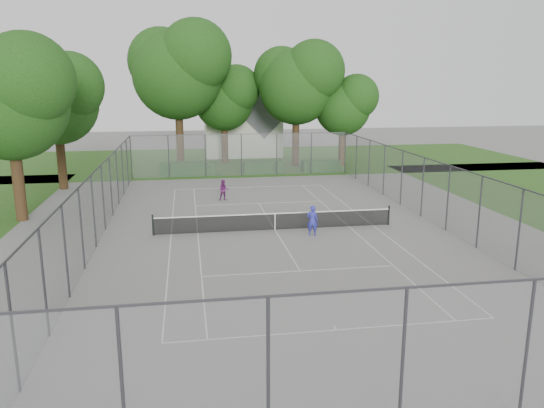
{
  "coord_description": "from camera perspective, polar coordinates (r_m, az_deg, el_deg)",
  "views": [
    {
      "loc": [
        -4.54,
        -26.98,
        7.79
      ],
      "look_at": [
        0.0,
        1.0,
        1.2
      ],
      "focal_mm": 35.0,
      "sensor_mm": 36.0,
      "label": 1
    }
  ],
  "objects": [
    {
      "name": "hedge_mid",
      "position": [
        45.99,
        -1.05,
        3.98
      ],
      "size": [
        3.26,
        0.93,
        1.02
      ],
      "primitive_type": "cube",
      "color": "#184014",
      "rests_on": "ground"
    },
    {
      "name": "court_markings",
      "position": [
        28.45,
        0.32,
        -2.79
      ],
      "size": [
        11.03,
        23.83,
        0.01
      ],
      "color": "silver",
      "rests_on": "ground"
    },
    {
      "name": "girl_player",
      "position": [
        27.37,
        4.36,
        -1.78
      ],
      "size": [
        0.64,
        0.49,
        1.58
      ],
      "primitive_type": "imported",
      "rotation": [
        0.0,
        0.0,
        2.92
      ],
      "color": "#2C2EA6",
      "rests_on": "ground"
    },
    {
      "name": "tree_side_front",
      "position": [
        32.66,
        -26.35,
        10.62
      ],
      "size": [
        7.23,
        6.6,
        10.39
      ],
      "color": "#322112",
      "rests_on": "ground"
    },
    {
      "name": "grass_far",
      "position": [
        53.74,
        -4.28,
        4.72
      ],
      "size": [
        60.0,
        20.0,
        0.0
      ],
      "primitive_type": "cube",
      "color": "#254D16",
      "rests_on": "ground"
    },
    {
      "name": "house",
      "position": [
        57.27,
        -3.24,
        9.22
      ],
      "size": [
        7.88,
        6.11,
        9.81
      ],
      "color": "silver",
      "rests_on": "ground"
    },
    {
      "name": "tennis_net",
      "position": [
        28.31,
        0.32,
        -1.81
      ],
      "size": [
        12.87,
        0.1,
        1.1
      ],
      "color": "black",
      "rests_on": "ground"
    },
    {
      "name": "woman_player",
      "position": [
        35.45,
        -5.22,
        1.5
      ],
      "size": [
        0.69,
        0.54,
        1.4
      ],
      "primitive_type": "imported",
      "rotation": [
        0.0,
        0.0,
        -0.02
      ],
      "color": "#67225F",
      "rests_on": "ground"
    },
    {
      "name": "hedge_right",
      "position": [
        47.15,
        5.25,
        4.13
      ],
      "size": [
        3.28,
        1.2,
        0.98
      ],
      "primitive_type": "cube",
      "color": "#184014",
      "rests_on": "ground"
    },
    {
      "name": "perimeter_fence",
      "position": [
        28.01,
        0.33,
        0.76
      ],
      "size": [
        18.08,
        34.08,
        3.52
      ],
      "color": "#38383D",
      "rests_on": "ground"
    },
    {
      "name": "tree_far_midright",
      "position": [
        49.51,
        2.77,
        13.16
      ],
      "size": [
        7.96,
        7.27,
        11.45
      ],
      "color": "#322112",
      "rests_on": "ground"
    },
    {
      "name": "tree_far_right",
      "position": [
        50.17,
        7.75,
        10.7
      ],
      "size": [
        5.88,
        5.37,
        8.46
      ],
      "color": "#322112",
      "rests_on": "ground"
    },
    {
      "name": "ground",
      "position": [
        28.45,
        0.32,
        -2.81
      ],
      "size": [
        120.0,
        120.0,
        0.0
      ],
      "primitive_type": "plane",
      "color": "slate",
      "rests_on": "ground"
    },
    {
      "name": "tree_far_left",
      "position": [
        48.78,
        -10.03,
        14.32
      ],
      "size": [
        9.11,
        8.32,
        13.1
      ],
      "color": "#322112",
      "rests_on": "ground"
    },
    {
      "name": "hedge_left",
      "position": [
        45.34,
        -9.08,
        3.75
      ],
      "size": [
        4.53,
        1.36,
        1.13
      ],
      "primitive_type": "cube",
      "color": "#184014",
      "rests_on": "ground"
    },
    {
      "name": "tree_side_back",
      "position": [
        41.4,
        -22.16,
        10.72
      ],
      "size": [
        6.85,
        6.25,
        9.84
      ],
      "color": "#322112",
      "rests_on": "ground"
    },
    {
      "name": "tree_far_midleft",
      "position": [
        51.59,
        -5.1,
        11.5
      ],
      "size": [
        6.49,
        5.93,
        9.33
      ],
      "color": "#322112",
      "rests_on": "ground"
    }
  ]
}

